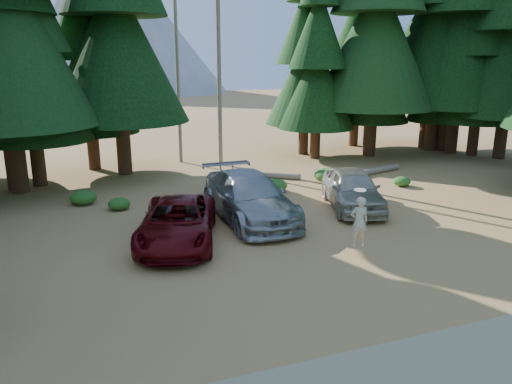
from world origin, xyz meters
TOP-DOWN VIEW (x-y plane):
  - ground at (0.00, 0.00)m, footprint 160.00×160.00m
  - gravel_strip at (0.00, -6.50)m, footprint 26.00×3.50m
  - forest_belt_north at (0.00, 15.00)m, footprint 36.00×7.00m
  - snag_front at (0.80, 14.50)m, footprint 0.24×0.24m
  - snag_back at (-1.20, 16.00)m, footprint 0.20×0.20m
  - mountain_peak at (-2.59, 88.23)m, footprint 48.00×50.00m
  - red_pickup at (-4.16, 2.84)m, footprint 3.84×5.66m
  - silver_minivan_center at (-1.08, 4.40)m, footprint 2.52×6.01m
  - silver_minivan_right at (3.35, 4.27)m, footprint 3.26×5.12m
  - frisbee_player at (0.85, -0.21)m, footprint 0.63×0.47m
  - log_left at (-0.97, 8.42)m, footprint 3.42×2.06m
  - log_mid at (2.07, 10.50)m, footprint 3.01×2.30m
  - log_right at (7.08, 9.11)m, footprint 5.00×1.69m
  - shrub_far_left at (-6.95, 8.72)m, footprint 1.09×1.09m
  - shrub_left at (-5.61, 7.41)m, footprint 0.88×0.88m
  - shrub_center_left at (1.40, 7.74)m, footprint 1.09×1.09m
  - shrub_center_right at (-0.78, 8.04)m, footprint 0.87×0.87m
  - shrub_right at (4.51, 8.53)m, footprint 1.30×1.30m
  - shrub_far_right at (4.90, 8.13)m, footprint 1.10×1.10m
  - shrub_edge_east at (7.52, 6.63)m, footprint 0.83×0.83m

SIDE VIEW (x-z plane):
  - ground at x=0.00m, z-range 0.00..0.00m
  - forest_belt_north at x=0.00m, z-range -11.00..11.00m
  - gravel_strip at x=0.00m, z-range 0.00..0.01m
  - log_left at x=-0.97m, z-range 0.00..0.27m
  - log_mid at x=2.07m, z-range 0.00..0.29m
  - log_right at x=7.08m, z-range 0.00..0.33m
  - shrub_edge_east at x=7.52m, z-range 0.00..0.46m
  - shrub_center_right at x=-0.78m, z-range 0.00..0.48m
  - shrub_left at x=-5.61m, z-range 0.00..0.48m
  - shrub_center_left at x=1.40m, z-range 0.00..0.60m
  - shrub_far_left at x=-6.95m, z-range 0.00..0.60m
  - shrub_far_right at x=4.90m, z-range 0.00..0.60m
  - shrub_right at x=4.51m, z-range 0.00..0.71m
  - red_pickup at x=-4.16m, z-range 0.00..1.44m
  - silver_minivan_right at x=3.35m, z-range 0.00..1.62m
  - silver_minivan_center at x=-1.08m, z-range 0.00..1.73m
  - frisbee_player at x=0.85m, z-range 0.21..2.02m
  - snag_back at x=-1.20m, z-range 0.00..10.00m
  - snag_front at x=0.80m, z-range 0.00..12.00m
  - mountain_peak at x=-2.59m, z-range -1.29..26.71m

